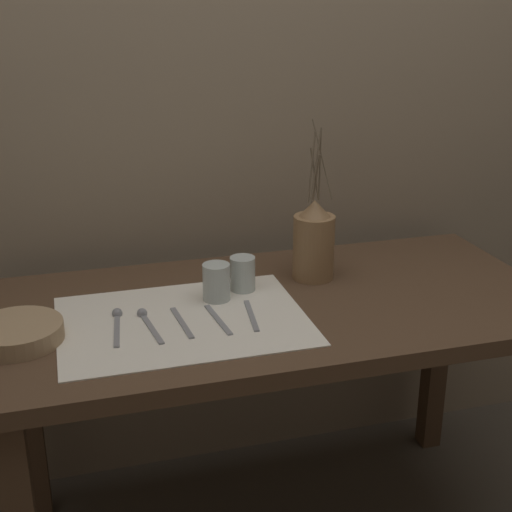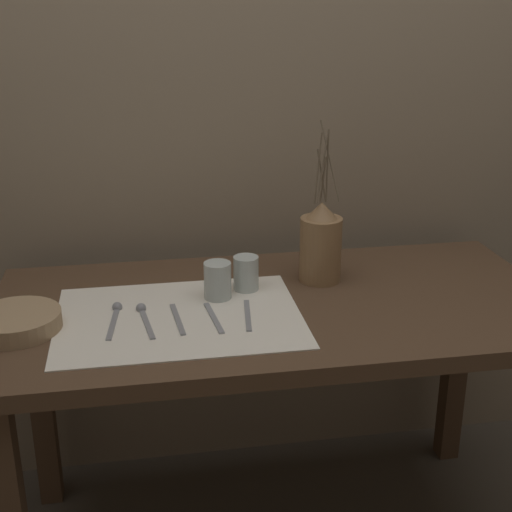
# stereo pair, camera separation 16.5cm
# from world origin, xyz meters

# --- Properties ---
(stone_wall_back) EXTENTS (7.00, 0.06, 2.40)m
(stone_wall_back) POSITION_xyz_m (0.00, 0.44, 1.20)
(stone_wall_back) COLOR gray
(stone_wall_back) RESTS_ON ground_plane
(wooden_table) EXTENTS (1.35, 0.66, 0.70)m
(wooden_table) POSITION_xyz_m (0.00, 0.00, 0.61)
(wooden_table) COLOR #4C3523
(wooden_table) RESTS_ON ground_plane
(linen_cloth) EXTENTS (0.55, 0.41, 0.00)m
(linen_cloth) POSITION_xyz_m (-0.24, -0.05, 0.71)
(linen_cloth) COLOR silver
(linen_cloth) RESTS_ON wooden_table
(pitcher_with_flowers) EXTENTS (0.11, 0.11, 0.41)m
(pitcher_with_flowers) POSITION_xyz_m (0.13, 0.12, 0.80)
(pitcher_with_flowers) COLOR olive
(pitcher_with_flowers) RESTS_ON wooden_table
(wooden_bowl) EXTENTS (0.20, 0.20, 0.04)m
(wooden_bowl) POSITION_xyz_m (-0.59, -0.05, 0.72)
(wooden_bowl) COLOR #9E7F5B
(wooden_bowl) RESTS_ON wooden_table
(glass_tumbler_near) EXTENTS (0.07, 0.07, 0.09)m
(glass_tumbler_near) POSITION_xyz_m (-0.14, 0.04, 0.75)
(glass_tumbler_near) COLOR #B7C1BC
(glass_tumbler_near) RESTS_ON wooden_table
(glass_tumbler_far) EXTENTS (0.06, 0.06, 0.09)m
(glass_tumbler_far) POSITION_xyz_m (-0.06, 0.08, 0.75)
(glass_tumbler_far) COLOR #B7C1BC
(glass_tumbler_far) RESTS_ON wooden_table
(spoon_outer) EXTENTS (0.04, 0.17, 0.02)m
(spoon_outer) POSITION_xyz_m (-0.38, -0.01, 0.71)
(spoon_outer) COLOR gray
(spoon_outer) RESTS_ON wooden_table
(spoon_inner) EXTENTS (0.04, 0.17, 0.02)m
(spoon_inner) POSITION_xyz_m (-0.32, -0.02, 0.71)
(spoon_inner) COLOR gray
(spoon_inner) RESTS_ON wooden_table
(fork_inner) EXTENTS (0.03, 0.16, 0.00)m
(fork_inner) POSITION_xyz_m (-0.24, -0.07, 0.71)
(fork_inner) COLOR gray
(fork_inner) RESTS_ON wooden_table
(knife_center) EXTENTS (0.03, 0.16, 0.00)m
(knife_center) POSITION_xyz_m (-0.16, -0.07, 0.71)
(knife_center) COLOR gray
(knife_center) RESTS_ON wooden_table
(fork_outer) EXTENTS (0.03, 0.16, 0.00)m
(fork_outer) POSITION_xyz_m (-0.09, -0.07, 0.71)
(fork_outer) COLOR gray
(fork_outer) RESTS_ON wooden_table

